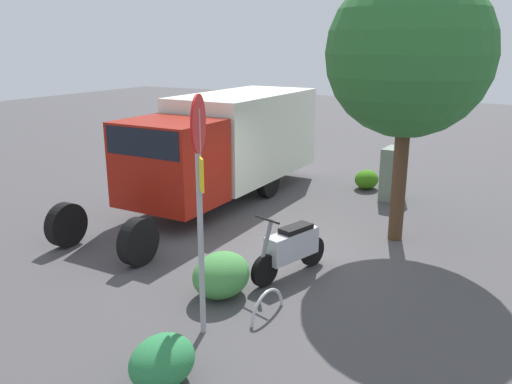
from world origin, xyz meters
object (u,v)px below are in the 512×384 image
object	(u,v)px
motorcycle	(291,247)
stop_sign	(200,180)
box_truck_near	(225,141)
street_tree	(409,54)
utility_cabinet	(393,174)
bike_rack_hoop	(267,315)

from	to	relation	value
motorcycle	stop_sign	size ratio (longest dim) A/B	0.52
box_truck_near	motorcycle	world-z (taller)	box_truck_near
street_tree	utility_cabinet	distance (m)	4.31
street_tree	utility_cabinet	xyz separation A→B (m)	(-2.88, -0.87, -3.08)
stop_sign	motorcycle	bearing A→B (deg)	174.10
utility_cabinet	bike_rack_hoop	size ratio (longest dim) A/B	1.62
motorcycle	bike_rack_hoop	world-z (taller)	motorcycle
motorcycle	bike_rack_hoop	size ratio (longest dim) A/B	2.07
box_truck_near	utility_cabinet	size ratio (longest dim) A/B	6.02
motorcycle	stop_sign	xyz separation A→B (m)	(2.34, -0.24, 1.73)
street_tree	stop_sign	bearing A→B (deg)	-15.38
motorcycle	utility_cabinet	world-z (taller)	utility_cabinet
stop_sign	utility_cabinet	bearing A→B (deg)	176.31
box_truck_near	utility_cabinet	xyz separation A→B (m)	(-2.05, 3.89, -0.84)
box_truck_near	stop_sign	world-z (taller)	stop_sign
box_truck_near	bike_rack_hoop	bearing A→B (deg)	38.01
box_truck_near	street_tree	size ratio (longest dim) A/B	1.53
motorcycle	stop_sign	distance (m)	2.92
stop_sign	utility_cabinet	world-z (taller)	stop_sign
motorcycle	street_tree	world-z (taller)	street_tree
box_truck_near	utility_cabinet	distance (m)	4.47
bike_rack_hoop	utility_cabinet	bearing A→B (deg)	-179.51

